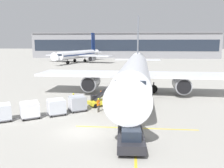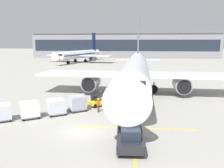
# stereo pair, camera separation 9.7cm
# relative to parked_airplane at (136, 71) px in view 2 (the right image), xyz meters

# --- Properties ---
(ground_plane) EXTENTS (600.00, 600.00, 0.00)m
(ground_plane) POSITION_rel_parked_airplane_xyz_m (-5.28, -17.04, -3.70)
(ground_plane) COLOR #9E9B93
(parked_airplane) EXTENTS (31.86, 42.18, 14.09)m
(parked_airplane) POSITION_rel_parked_airplane_xyz_m (0.00, 0.00, 0.00)
(parked_airplane) COLOR silver
(parked_airplane) RESTS_ON ground
(belt_loader) EXTENTS (4.86, 3.98, 3.46)m
(belt_loader) POSITION_rel_parked_airplane_xyz_m (-4.39, -7.63, -2.77)
(belt_loader) COLOR gold
(belt_loader) RESTS_ON ground
(baggage_cart_lead) EXTENTS (2.72, 2.43, 1.91)m
(baggage_cart_lead) POSITION_rel_parked_airplane_xyz_m (-7.11, -10.52, -2.70)
(baggage_cart_lead) COLOR #515156
(baggage_cart_lead) RESTS_ON ground
(baggage_cart_second) EXTENTS (2.72, 2.43, 1.91)m
(baggage_cart_second) POSITION_rel_parked_airplane_xyz_m (-9.16, -12.27, -2.70)
(baggage_cart_second) COLOR #515156
(baggage_cart_second) RESTS_ON ground
(baggage_cart_third) EXTENTS (2.72, 2.43, 1.91)m
(baggage_cart_third) POSITION_rel_parked_airplane_xyz_m (-11.66, -13.75, -2.70)
(baggage_cart_third) COLOR #515156
(baggage_cart_third) RESTS_ON ground
(baggage_cart_fourth) EXTENTS (2.72, 2.43, 1.91)m
(baggage_cart_fourth) POSITION_rel_parked_airplane_xyz_m (-14.26, -14.95, -2.70)
(baggage_cart_fourth) COLOR #515156
(baggage_cart_fourth) RESTS_ON ground
(pushback_tug) EXTENTS (2.31, 4.50, 1.83)m
(pushback_tug) POSITION_rel_parked_airplane_xyz_m (-0.51, -19.95, -2.87)
(pushback_tug) COLOR #232328
(pushback_tug) RESTS_ON ground
(ground_crew_by_loader) EXTENTS (0.38, 0.52, 1.74)m
(ground_crew_by_loader) POSITION_rel_parked_airplane_xyz_m (-4.47, -10.79, -2.70)
(ground_crew_by_loader) COLOR #514C42
(ground_crew_by_loader) RESTS_ON ground
(ground_crew_by_carts) EXTENTS (0.32, 0.56, 1.74)m
(ground_crew_by_carts) POSITION_rel_parked_airplane_xyz_m (-8.13, -8.40, -2.70)
(ground_crew_by_carts) COLOR #514C42
(ground_crew_by_carts) RESTS_ON ground
(ground_crew_marshaller) EXTENTS (0.37, 0.53, 1.74)m
(ground_crew_marshaller) POSITION_rel_parked_airplane_xyz_m (-6.10, -10.27, -2.70)
(ground_crew_marshaller) COLOR #333847
(ground_crew_marshaller) RESTS_ON ground
(safety_cone_engine_keepout) EXTENTS (0.66, 0.66, 0.75)m
(safety_cone_engine_keepout) POSITION_rel_parked_airplane_xyz_m (-5.49, -1.33, -3.33)
(safety_cone_engine_keepout) COLOR black
(safety_cone_engine_keepout) RESTS_ON ground
(apron_guidance_line_lead_in) EXTENTS (0.20, 110.00, 0.01)m
(apron_guidance_line_lead_in) POSITION_rel_parked_airplane_xyz_m (-0.12, -0.73, -3.70)
(apron_guidance_line_lead_in) COLOR yellow
(apron_guidance_line_lead_in) RESTS_ON ground
(apron_guidance_line_stop_bar) EXTENTS (12.00, 0.20, 0.01)m
(apron_guidance_line_stop_bar) POSITION_rel_parked_airplane_xyz_m (-0.03, -15.71, -3.70)
(apron_guidance_line_stop_bar) COLOR yellow
(apron_guidance_line_stop_bar) RESTS_ON ground
(terminal_building) EXTENTS (100.38, 21.01, 13.77)m
(terminal_building) POSITION_rel_parked_airplane_xyz_m (-5.40, 96.49, 3.13)
(terminal_building) COLOR gray
(terminal_building) RESTS_ON ground
(distant_airplane) EXTENTS (29.70, 37.26, 12.85)m
(distant_airplane) POSITION_rel_parked_airplane_xyz_m (-23.39, 59.75, -0.38)
(distant_airplane) COLOR silver
(distant_airplane) RESTS_ON ground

